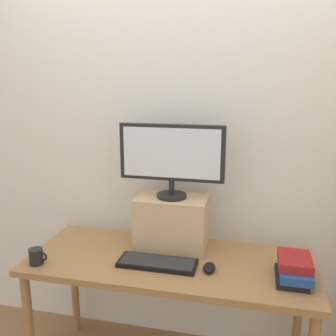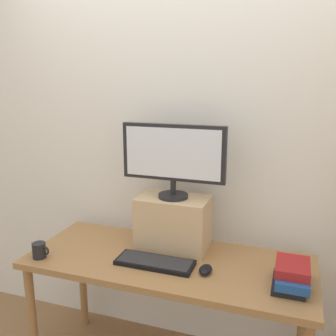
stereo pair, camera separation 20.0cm
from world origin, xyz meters
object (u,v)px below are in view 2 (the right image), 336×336
(riser_box, at_px, (173,223))
(book_stack, at_px, (292,275))
(desk, at_px, (168,273))
(coffee_mug, at_px, (40,250))
(keyboard, at_px, (155,262))
(computer_mouse, at_px, (206,270))
(computer_monitor, at_px, (173,156))

(riser_box, relative_size, book_stack, 1.60)
(desk, xyz_separation_m, coffee_mug, (-0.68, -0.22, 0.13))
(riser_box, xyz_separation_m, book_stack, (0.67, -0.22, -0.10))
(keyboard, xyz_separation_m, book_stack, (0.69, 0.01, 0.05))
(keyboard, distance_m, book_stack, 0.69)
(desk, bearing_deg, coffee_mug, -162.30)
(riser_box, distance_m, keyboard, 0.27)
(riser_box, height_order, book_stack, riser_box)
(book_stack, bearing_deg, computer_mouse, -178.71)
(computer_mouse, xyz_separation_m, coffee_mug, (-0.91, -0.14, 0.03))
(coffee_mug, bearing_deg, book_stack, 6.35)
(riser_box, xyz_separation_m, coffee_mug, (-0.65, -0.37, -0.11))
(computer_monitor, height_order, keyboard, computer_monitor)
(desk, bearing_deg, riser_box, 98.62)
(computer_monitor, relative_size, computer_mouse, 5.68)
(riser_box, height_order, computer_mouse, riser_box)
(desk, distance_m, book_stack, 0.66)
(keyboard, bearing_deg, desk, 59.37)
(computer_monitor, xyz_separation_m, coffee_mug, (-0.65, -0.36, -0.50))
(computer_monitor, distance_m, computer_mouse, 0.63)
(keyboard, relative_size, book_stack, 1.65)
(keyboard, bearing_deg, book_stack, 0.95)
(desk, relative_size, coffee_mug, 15.22)
(computer_monitor, bearing_deg, keyboard, -96.24)
(computer_mouse, bearing_deg, computer_monitor, 137.88)
(computer_mouse, relative_size, coffee_mug, 1.02)
(computer_monitor, bearing_deg, riser_box, 90.00)
(desk, distance_m, keyboard, 0.13)
(riser_box, xyz_separation_m, computer_monitor, (0.00, -0.00, 0.39))
(computer_monitor, distance_m, coffee_mug, 0.90)
(desk, xyz_separation_m, computer_monitor, (-0.02, 0.15, 0.63))
(keyboard, relative_size, coffee_mug, 4.08)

